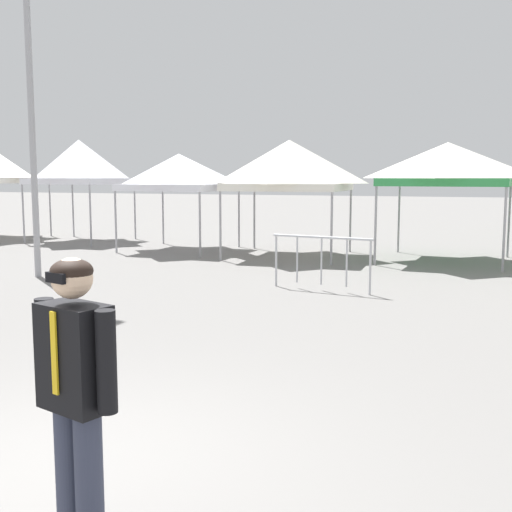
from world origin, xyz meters
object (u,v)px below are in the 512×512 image
object	(u,v)px
person_foreground	(76,389)
canopy_tent_right_of_center	(448,164)
canopy_tent_far_left	(179,172)
light_pole_opposite_side	(27,21)
crowd_barrier_near_person	(322,252)
canopy_tent_center	(289,165)
canopy_tent_behind_left	(79,162)

from	to	relation	value
person_foreground	canopy_tent_right_of_center	bearing A→B (deg)	86.47
canopy_tent_far_left	person_foreground	bearing A→B (deg)	-64.32
light_pole_opposite_side	person_foreground	bearing A→B (deg)	-48.96
canopy_tent_far_left	light_pole_opposite_side	distance (m)	6.64
crowd_barrier_near_person	canopy_tent_right_of_center	bearing A→B (deg)	70.55
person_foreground	light_pole_opposite_side	world-z (taller)	light_pole_opposite_side
canopy_tent_far_left	canopy_tent_center	size ratio (longest dim) A/B	0.88
canopy_tent_behind_left	canopy_tent_right_of_center	bearing A→B (deg)	-4.48
canopy_tent_far_left	canopy_tent_right_of_center	size ratio (longest dim) A/B	0.88
light_pole_opposite_side	crowd_barrier_near_person	xyz separation A→B (m)	(6.36, 0.59, -4.75)
person_foreground	crowd_barrier_near_person	xyz separation A→B (m)	(-1.01, 9.06, -0.28)
light_pole_opposite_side	crowd_barrier_near_person	world-z (taller)	light_pole_opposite_side
canopy_tent_center	light_pole_opposite_side	bearing A→B (deg)	-126.15
person_foreground	light_pole_opposite_side	distance (m)	12.09
canopy_tent_far_left	person_foreground	xyz separation A→B (m)	(6.87, -14.29, -1.32)
canopy_tent_far_left	crowd_barrier_near_person	bearing A→B (deg)	-41.74
canopy_tent_far_left	canopy_tent_right_of_center	bearing A→B (deg)	1.20
canopy_tent_far_left	light_pole_opposite_side	xyz separation A→B (m)	(-0.50, -5.82, 3.15)
canopy_tent_right_of_center	canopy_tent_center	bearing A→B (deg)	-174.40
canopy_tent_center	light_pole_opposite_side	xyz separation A→B (m)	(-4.07, -5.58, 2.97)
canopy_tent_center	canopy_tent_far_left	bearing A→B (deg)	176.03
canopy_tent_far_left	canopy_tent_right_of_center	distance (m)	7.77
canopy_tent_far_left	light_pole_opposite_side	size ratio (longest dim) A/B	0.30
light_pole_opposite_side	canopy_tent_right_of_center	bearing A→B (deg)	35.91
canopy_tent_behind_left	light_pole_opposite_side	bearing A→B (deg)	-60.57
canopy_tent_behind_left	canopy_tent_far_left	bearing A→B (deg)	-14.19
canopy_tent_center	crowd_barrier_near_person	xyz separation A→B (m)	(2.29, -4.98, -1.78)
crowd_barrier_near_person	canopy_tent_behind_left	bearing A→B (deg)	148.31
person_foreground	crowd_barrier_near_person	distance (m)	9.13
crowd_barrier_near_person	person_foreground	bearing A→B (deg)	-83.62
person_foreground	canopy_tent_behind_left	bearing A→B (deg)	126.23
canopy_tent_behind_left	canopy_tent_far_left	world-z (taller)	canopy_tent_behind_left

